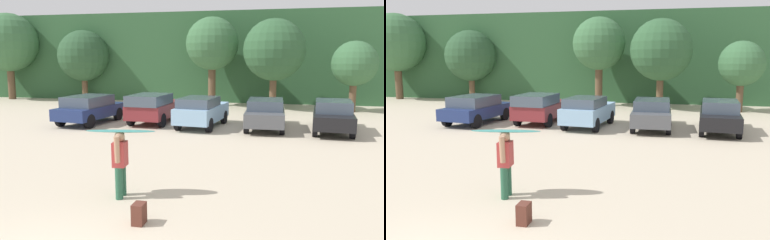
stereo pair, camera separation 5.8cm
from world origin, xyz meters
TOP-DOWN VIEW (x-y plane):
  - hillside_ridge at (0.00, 31.03)m, footprint 108.00×12.00m
  - tree_far_right at (-18.18, 23.87)m, footprint 4.77×4.77m
  - tree_left at (-11.68, 24.26)m, footprint 4.06×4.06m
  - tree_center_left at (-0.98, 22.87)m, footprint 3.74×3.74m
  - tree_right at (3.35, 21.78)m, footprint 4.08×4.08m
  - tree_ridge_back at (8.34, 21.57)m, footprint 2.84×2.84m
  - parked_car_navy at (-5.97, 13.88)m, footprint 2.40×4.36m
  - parked_car_maroon at (-2.66, 14.73)m, footprint 2.16×4.39m
  - parked_car_sky_blue at (0.01, 14.03)m, footprint 2.20×4.21m
  - parked_car_dark_gray at (3.14, 14.36)m, footprint 1.86×4.53m
  - parked_car_black at (6.26, 14.21)m, footprint 2.09×4.70m
  - person_adult at (-0.01, 3.83)m, footprint 0.35×0.67m
  - surfboard_teal at (-0.04, 3.97)m, footprint 1.81×0.78m
  - backpack_dropped at (0.99, 2.40)m, footprint 0.24×0.34m

SIDE VIEW (x-z plane):
  - backpack_dropped at x=0.99m, z-range 0.00..0.45m
  - parked_car_dark_gray at x=3.14m, z-range 0.06..1.51m
  - parked_car_black at x=6.26m, z-range 0.04..1.53m
  - parked_car_navy at x=-5.97m, z-range 0.07..1.55m
  - parked_car_sky_blue at x=0.01m, z-range 0.06..1.60m
  - parked_car_maroon at x=-2.66m, z-range 0.06..1.65m
  - person_adult at x=-0.01m, z-range 0.11..1.78m
  - surfboard_teal at x=-0.04m, z-range 1.59..1.71m
  - tree_ridge_back at x=8.34m, z-range 0.80..5.30m
  - hillside_ridge at x=0.00m, z-range 0.00..6.95m
  - tree_left at x=-11.68m, z-range 0.77..6.40m
  - tree_right at x=3.35m, z-range 0.94..6.94m
  - tree_center_left at x=-0.98m, z-range 1.24..7.54m
  - tree_far_right at x=-18.18m, z-range 1.12..8.19m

